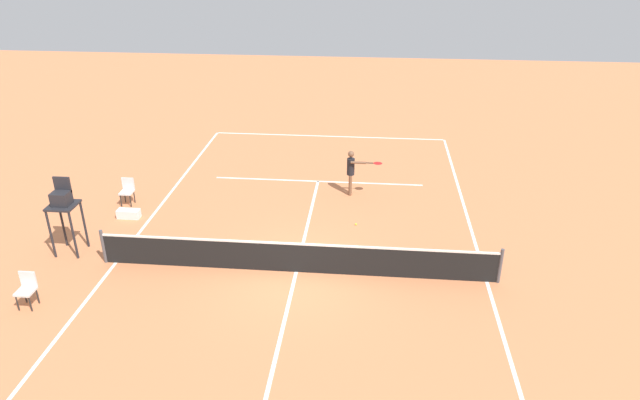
% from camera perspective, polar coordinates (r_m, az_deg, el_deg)
% --- Properties ---
extents(ground_plane, '(60.00, 60.00, 0.00)m').
position_cam_1_polar(ground_plane, '(16.67, -2.38, -7.16)').
color(ground_plane, '#D37A4C').
extents(court_lines, '(10.91, 23.74, 0.01)m').
position_cam_1_polar(court_lines, '(16.67, -2.38, -7.15)').
color(court_lines, white).
rests_on(court_lines, ground).
extents(tennis_net, '(11.51, 0.10, 1.07)m').
position_cam_1_polar(tennis_net, '(16.41, -2.41, -5.70)').
color(tennis_net, '#4C4C51').
rests_on(tennis_net, ground).
extents(player_serving, '(1.27, 0.55, 1.71)m').
position_cam_1_polar(player_serving, '(20.91, 3.22, 3.11)').
color(player_serving, brown).
rests_on(player_serving, ground).
extents(tennis_ball, '(0.07, 0.07, 0.07)m').
position_cam_1_polar(tennis_ball, '(19.14, 3.60, -2.42)').
color(tennis_ball, '#CCE033').
rests_on(tennis_ball, ground).
extents(umpire_chair, '(0.80, 0.80, 2.41)m').
position_cam_1_polar(umpire_chair, '(18.51, -24.25, -0.40)').
color(umpire_chair, '#232328').
rests_on(umpire_chair, ground).
extents(courtside_chair_near, '(0.44, 0.46, 0.95)m').
position_cam_1_polar(courtside_chair_near, '(16.86, -27.20, -7.81)').
color(courtside_chair_near, '#262626').
rests_on(courtside_chair_near, ground).
extents(courtside_chair_mid, '(0.44, 0.46, 0.95)m').
position_cam_1_polar(courtside_chair_mid, '(21.48, -18.65, 0.94)').
color(courtside_chair_mid, '#262626').
rests_on(courtside_chair_mid, ground).
extents(equipment_bag, '(0.76, 0.32, 0.30)m').
position_cam_1_polar(equipment_bag, '(20.59, -18.53, -1.31)').
color(equipment_bag, white).
rests_on(equipment_bag, ground).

